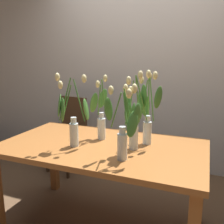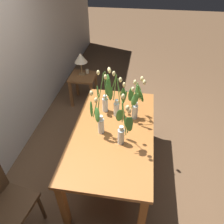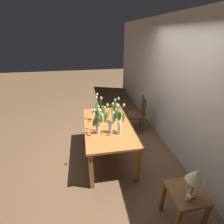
{
  "view_description": "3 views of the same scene",
  "coord_description": "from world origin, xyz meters",
  "px_view_note": "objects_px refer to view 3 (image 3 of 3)",
  "views": [
    {
      "loc": [
        0.75,
        -1.68,
        1.4
      ],
      "look_at": [
        0.07,
        0.04,
        1.0
      ],
      "focal_mm": 39.17,
      "sensor_mm": 36.0,
      "label": 1
    },
    {
      "loc": [
        -1.74,
        -0.25,
        2.39
      ],
      "look_at": [
        0.1,
        0.03,
        0.92
      ],
      "focal_mm": 34.21,
      "sensor_mm": 36.0,
      "label": 2
    },
    {
      "loc": [
        2.76,
        -0.41,
        2.35
      ],
      "look_at": [
        -0.01,
        0.08,
        1.0
      ],
      "focal_mm": 26.78,
      "sensor_mm": 36.0,
      "label": 3
    }
  ],
  "objects_px": {
    "table_lamp": "(196,176)",
    "pillar_candle": "(188,198)",
    "tulip_vase_4": "(97,123)",
    "dining_chair": "(139,112)",
    "side_table": "(185,198)",
    "tulip_vase_2": "(100,112)",
    "tulip_vase_3": "(120,123)",
    "tulip_vase_1": "(110,121)",
    "tulip_vase_0": "(115,114)",
    "dining_table": "(108,129)"
  },
  "relations": [
    {
      "from": "table_lamp",
      "to": "dining_chair",
      "type": "bearing_deg",
      "value": 176.81
    },
    {
      "from": "tulip_vase_4",
      "to": "dining_chair",
      "type": "xyz_separation_m",
      "value": [
        -1.13,
        1.15,
        -0.43
      ]
    },
    {
      "from": "tulip_vase_1",
      "to": "tulip_vase_4",
      "type": "height_order",
      "value": "tulip_vase_1"
    },
    {
      "from": "dining_table",
      "to": "tulip_vase_2",
      "type": "height_order",
      "value": "tulip_vase_2"
    },
    {
      "from": "tulip_vase_4",
      "to": "pillar_candle",
      "type": "distance_m",
      "value": 1.66
    },
    {
      "from": "dining_table",
      "to": "tulip_vase_1",
      "type": "height_order",
      "value": "tulip_vase_1"
    },
    {
      "from": "tulip_vase_3",
      "to": "tulip_vase_4",
      "type": "distance_m",
      "value": 0.38
    },
    {
      "from": "tulip_vase_4",
      "to": "side_table",
      "type": "distance_m",
      "value": 1.66
    },
    {
      "from": "pillar_candle",
      "to": "tulip_vase_1",
      "type": "bearing_deg",
      "value": -151.97
    },
    {
      "from": "dining_chair",
      "to": "side_table",
      "type": "distance_m",
      "value": 2.36
    },
    {
      "from": "tulip_vase_4",
      "to": "dining_chair",
      "type": "height_order",
      "value": "tulip_vase_4"
    },
    {
      "from": "dining_table",
      "to": "tulip_vase_0",
      "type": "height_order",
      "value": "tulip_vase_0"
    },
    {
      "from": "dining_table",
      "to": "table_lamp",
      "type": "distance_m",
      "value": 1.74
    },
    {
      "from": "tulip_vase_4",
      "to": "dining_table",
      "type": "bearing_deg",
      "value": 139.91
    },
    {
      "from": "dining_chair",
      "to": "pillar_candle",
      "type": "xyz_separation_m",
      "value": [
        2.46,
        -0.21,
        0.06
      ]
    },
    {
      "from": "tulip_vase_1",
      "to": "table_lamp",
      "type": "relative_size",
      "value": 1.47
    },
    {
      "from": "tulip_vase_2",
      "to": "table_lamp",
      "type": "bearing_deg",
      "value": 27.97
    },
    {
      "from": "pillar_candle",
      "to": "tulip_vase_0",
      "type": "bearing_deg",
      "value": -161.23
    },
    {
      "from": "tulip_vase_1",
      "to": "side_table",
      "type": "relative_size",
      "value": 1.07
    },
    {
      "from": "tulip_vase_3",
      "to": "dining_chair",
      "type": "relative_size",
      "value": 0.62
    },
    {
      "from": "tulip_vase_0",
      "to": "tulip_vase_4",
      "type": "distance_m",
      "value": 0.5
    },
    {
      "from": "table_lamp",
      "to": "pillar_candle",
      "type": "bearing_deg",
      "value": -53.57
    },
    {
      "from": "dining_table",
      "to": "tulip_vase_4",
      "type": "relative_size",
      "value": 3.09
    },
    {
      "from": "tulip_vase_4",
      "to": "table_lamp",
      "type": "xyz_separation_m",
      "value": [
        1.27,
        1.01,
        -0.1
      ]
    },
    {
      "from": "dining_table",
      "to": "pillar_candle",
      "type": "relative_size",
      "value": 21.33
    },
    {
      "from": "tulip_vase_0",
      "to": "tulip_vase_3",
      "type": "height_order",
      "value": "tulip_vase_3"
    },
    {
      "from": "tulip_vase_4",
      "to": "dining_chair",
      "type": "bearing_deg",
      "value": 134.65
    },
    {
      "from": "tulip_vase_3",
      "to": "table_lamp",
      "type": "height_order",
      "value": "tulip_vase_3"
    },
    {
      "from": "dining_chair",
      "to": "side_table",
      "type": "height_order",
      "value": "dining_chair"
    },
    {
      "from": "dining_chair",
      "to": "tulip_vase_1",
      "type": "bearing_deg",
      "value": -39.1
    },
    {
      "from": "tulip_vase_4",
      "to": "tulip_vase_2",
      "type": "bearing_deg",
      "value": 167.89
    },
    {
      "from": "tulip_vase_2",
      "to": "tulip_vase_3",
      "type": "relative_size",
      "value": 0.98
    },
    {
      "from": "tulip_vase_1",
      "to": "side_table",
      "type": "distance_m",
      "value": 1.54
    },
    {
      "from": "table_lamp",
      "to": "tulip_vase_2",
      "type": "bearing_deg",
      "value": -152.03
    },
    {
      "from": "tulip_vase_3",
      "to": "pillar_candle",
      "type": "height_order",
      "value": "tulip_vase_3"
    },
    {
      "from": "dining_chair",
      "to": "side_table",
      "type": "bearing_deg",
      "value": -3.73
    },
    {
      "from": "tulip_vase_4",
      "to": "tulip_vase_3",
      "type": "bearing_deg",
      "value": 80.35
    },
    {
      "from": "dining_chair",
      "to": "table_lamp",
      "type": "bearing_deg",
      "value": -3.19
    },
    {
      "from": "tulip_vase_0",
      "to": "tulip_vase_3",
      "type": "bearing_deg",
      "value": 0.91
    },
    {
      "from": "dining_chair",
      "to": "tulip_vase_0",
      "type": "bearing_deg",
      "value": -44.34
    },
    {
      "from": "tulip_vase_2",
      "to": "table_lamp",
      "type": "distance_m",
      "value": 1.95
    },
    {
      "from": "table_lamp",
      "to": "side_table",
      "type": "bearing_deg",
      "value": -156.18
    },
    {
      "from": "tulip_vase_1",
      "to": "side_table",
      "type": "bearing_deg",
      "value": 32.08
    },
    {
      "from": "dining_chair",
      "to": "pillar_candle",
      "type": "relative_size",
      "value": 12.4
    },
    {
      "from": "tulip_vase_4",
      "to": "table_lamp",
      "type": "relative_size",
      "value": 1.3
    },
    {
      "from": "tulip_vase_3",
      "to": "side_table",
      "type": "bearing_deg",
      "value": 28.06
    },
    {
      "from": "tulip_vase_4",
      "to": "dining_chair",
      "type": "relative_size",
      "value": 0.56
    },
    {
      "from": "table_lamp",
      "to": "tulip_vase_4",
      "type": "bearing_deg",
      "value": -141.47
    },
    {
      "from": "tulip_vase_1",
      "to": "tulip_vase_4",
      "type": "distance_m",
      "value": 0.23
    },
    {
      "from": "tulip_vase_0",
      "to": "side_table",
      "type": "height_order",
      "value": "tulip_vase_0"
    }
  ]
}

